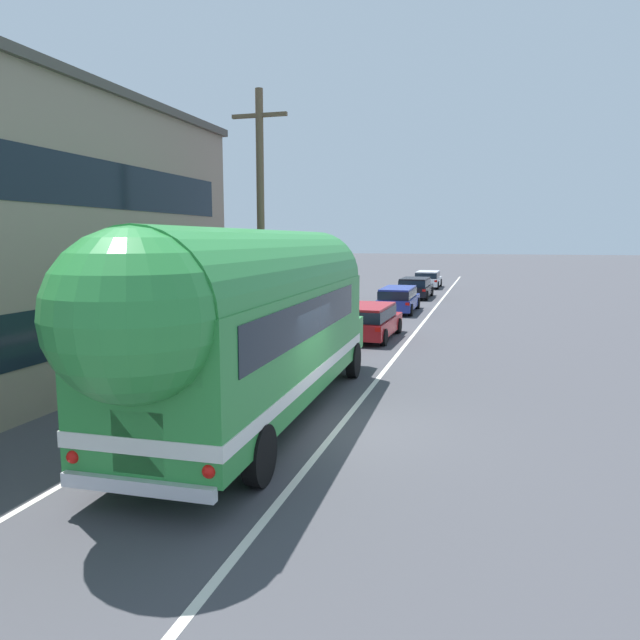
# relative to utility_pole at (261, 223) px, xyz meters

# --- Properties ---
(ground_plane) EXTENTS (300.00, 300.00, 0.00)m
(ground_plane) POSITION_rel_utility_pole_xyz_m (4.08, -6.01, -4.42)
(ground_plane) COLOR #424247
(lane_markings) EXTENTS (3.69, 80.00, 0.01)m
(lane_markings) POSITION_rel_utility_pole_xyz_m (2.44, 5.99, -4.42)
(lane_markings) COLOR silver
(lane_markings) RESTS_ON ground
(utility_pole) EXTENTS (1.80, 0.24, 8.50)m
(utility_pole) POSITION_rel_utility_pole_xyz_m (0.00, 0.00, 0.00)
(utility_pole) COLOR brown
(utility_pole) RESTS_ON ground
(painted_bus) EXTENTS (2.83, 12.19, 4.12)m
(painted_bus) POSITION_rel_utility_pole_xyz_m (2.33, -6.29, -2.12)
(painted_bus) COLOR #2D8C3D
(painted_bus) RESTS_ON ground
(car_lead) EXTENTS (2.06, 4.54, 1.37)m
(car_lead) POSITION_rel_utility_pole_xyz_m (2.49, 5.03, -3.63)
(car_lead) COLOR #A5191E
(car_lead) RESTS_ON ground
(car_second) EXTENTS (1.91, 4.80, 1.37)m
(car_second) POSITION_rel_utility_pole_xyz_m (2.35, 13.88, -3.63)
(car_second) COLOR navy
(car_second) RESTS_ON ground
(car_third) EXTENTS (2.05, 4.55, 1.37)m
(car_third) POSITION_rel_utility_pole_xyz_m (2.28, 21.87, -3.64)
(car_third) COLOR black
(car_third) RESTS_ON ground
(car_fourth) EXTENTS (1.96, 4.50, 1.37)m
(car_fourth) POSITION_rel_utility_pole_xyz_m (2.25, 30.52, -3.64)
(car_fourth) COLOR white
(car_fourth) RESTS_ON ground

